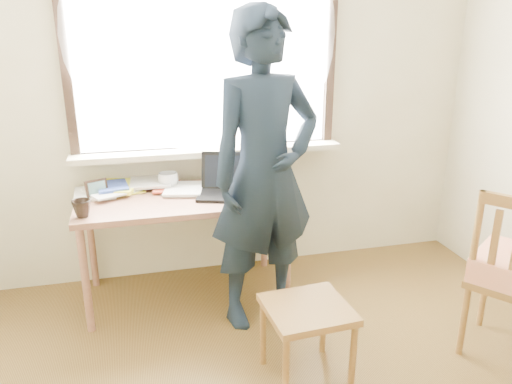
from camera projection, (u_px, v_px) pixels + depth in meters
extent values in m
cube|color=beige|center=(235.00, 94.00, 3.45)|extent=(3.50, 0.02, 2.60)
cube|color=white|center=(205.00, 50.00, 3.29)|extent=(1.70, 0.01, 1.30)
cube|color=black|center=(208.00, 150.00, 3.50)|extent=(1.82, 0.06, 0.06)
cube|color=black|center=(64.00, 52.00, 3.08)|extent=(0.06, 0.06, 1.30)
cube|color=black|center=(330.00, 48.00, 3.48)|extent=(0.06, 0.06, 1.30)
cube|color=beige|center=(210.00, 151.00, 3.43)|extent=(1.85, 0.20, 0.04)
cube|color=white|center=(206.00, 34.00, 3.19)|extent=(1.95, 0.02, 1.65)
cube|color=#8F6047|center=(183.00, 199.00, 3.21)|extent=(1.33, 0.67, 0.04)
cylinder|color=#8F6047|center=(86.00, 281.00, 2.92)|extent=(0.05, 0.05, 0.68)
cylinder|color=#8F6047|center=(91.00, 241.00, 3.44)|extent=(0.05, 0.05, 0.68)
cylinder|color=#8F6047|center=(287.00, 258.00, 3.20)|extent=(0.05, 0.05, 0.68)
cylinder|color=#8F6047|center=(264.00, 224.00, 3.73)|extent=(0.05, 0.05, 0.68)
cube|color=black|center=(228.00, 195.00, 3.19)|extent=(0.44, 0.36, 0.02)
cube|color=black|center=(230.00, 171.00, 3.27)|extent=(0.38, 0.19, 0.25)
cube|color=black|center=(230.00, 171.00, 3.27)|extent=(0.33, 0.15, 0.20)
cube|color=black|center=(228.00, 195.00, 3.18)|extent=(0.36, 0.25, 0.00)
imported|color=white|center=(168.00, 181.00, 3.34)|extent=(0.16, 0.16, 0.11)
imported|color=black|center=(82.00, 208.00, 2.85)|extent=(0.15, 0.15, 0.10)
ellipsoid|color=black|center=(261.00, 192.00, 3.22)|extent=(0.09, 0.06, 0.04)
cube|color=white|center=(95.00, 193.00, 3.23)|extent=(0.21, 0.28, 0.02)
cube|color=#334CA8|center=(164.00, 184.00, 3.39)|extent=(0.31, 0.29, 0.02)
cube|color=white|center=(109.00, 194.00, 3.20)|extent=(0.30, 0.33, 0.01)
cube|color=#334CA8|center=(110.00, 185.00, 3.37)|extent=(0.31, 0.33, 0.00)
cube|color=white|center=(99.00, 190.00, 3.24)|extent=(0.24, 0.28, 0.02)
cube|color=maroon|center=(184.00, 178.00, 3.46)|extent=(0.36, 0.32, 0.02)
cube|color=white|center=(171.00, 179.00, 3.43)|extent=(0.34, 0.34, 0.02)
cube|color=white|center=(161.00, 184.00, 3.31)|extent=(0.25, 0.30, 0.02)
cube|color=maroon|center=(100.00, 192.00, 3.16)|extent=(0.19, 0.30, 0.01)
imported|color=white|center=(123.00, 188.00, 3.31)|extent=(0.30, 0.33, 0.02)
imported|color=white|center=(235.00, 180.00, 3.50)|extent=(0.26, 0.30, 0.02)
cube|color=black|center=(97.00, 190.00, 3.15)|extent=(0.13, 0.07, 0.11)
cube|color=#2F6B31|center=(97.00, 190.00, 3.15)|extent=(0.10, 0.05, 0.08)
cube|color=olive|center=(308.00, 309.00, 2.51)|extent=(0.44, 0.42, 0.04)
cylinder|color=olive|center=(286.00, 373.00, 2.37)|extent=(0.03, 0.03, 0.39)
cylinder|color=olive|center=(263.00, 333.00, 2.68)|extent=(0.03, 0.03, 0.39)
cylinder|color=olive|center=(353.00, 358.00, 2.47)|extent=(0.03, 0.03, 0.39)
cylinder|color=olive|center=(324.00, 321.00, 2.78)|extent=(0.03, 0.03, 0.39)
cylinder|color=olive|center=(484.00, 294.00, 3.02)|extent=(0.04, 0.04, 0.42)
cylinder|color=olive|center=(463.00, 321.00, 2.75)|extent=(0.04, 0.04, 0.42)
cylinder|color=olive|center=(476.00, 237.00, 2.58)|extent=(0.04, 0.04, 0.51)
cube|color=olive|center=(494.00, 248.00, 2.53)|extent=(0.04, 0.04, 0.41)
imported|color=black|center=(265.00, 174.00, 2.90)|extent=(0.77, 0.60, 1.88)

